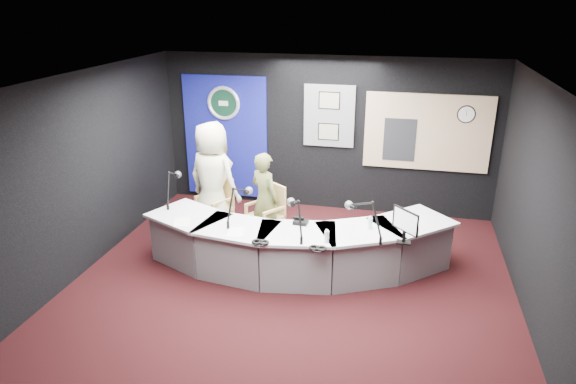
% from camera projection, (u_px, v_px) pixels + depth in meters
% --- Properties ---
extents(ground, '(6.00, 6.00, 0.00)m').
position_uv_depth(ground, '(289.00, 289.00, 7.00)').
color(ground, black).
rests_on(ground, ground).
extents(ceiling, '(6.00, 6.00, 0.02)m').
position_uv_depth(ceiling, '(289.00, 82.00, 6.00)').
color(ceiling, silver).
rests_on(ceiling, ground).
extents(wall_back, '(6.00, 0.02, 2.80)m').
position_uv_depth(wall_back, '(326.00, 135.00, 9.23)').
color(wall_back, black).
rests_on(wall_back, ground).
extents(wall_front, '(6.00, 0.02, 2.80)m').
position_uv_depth(wall_front, '(199.00, 336.00, 3.77)').
color(wall_front, black).
rests_on(wall_front, ground).
extents(wall_left, '(0.02, 6.00, 2.80)m').
position_uv_depth(wall_left, '(79.00, 176.00, 7.13)').
color(wall_left, black).
rests_on(wall_left, ground).
extents(wall_right, '(0.02, 6.00, 2.80)m').
position_uv_depth(wall_right, '(544.00, 214.00, 5.88)').
color(wall_right, black).
rests_on(wall_right, ground).
extents(broadcast_desk, '(4.50, 1.90, 0.75)m').
position_uv_depth(broadcast_desk, '(294.00, 246.00, 7.38)').
color(broadcast_desk, silver).
rests_on(broadcast_desk, ground).
extents(backdrop_panel, '(1.60, 0.05, 2.30)m').
position_uv_depth(backdrop_panel, '(226.00, 137.00, 9.65)').
color(backdrop_panel, navy).
rests_on(backdrop_panel, wall_back).
extents(agency_seal, '(0.63, 0.07, 0.63)m').
position_uv_depth(agency_seal, '(223.00, 103.00, 9.38)').
color(agency_seal, silver).
rests_on(agency_seal, backdrop_panel).
extents(seal_center, '(0.48, 0.01, 0.48)m').
position_uv_depth(seal_center, '(224.00, 103.00, 9.39)').
color(seal_center, black).
rests_on(seal_center, backdrop_panel).
extents(pinboard, '(0.90, 0.04, 1.10)m').
position_uv_depth(pinboard, '(329.00, 116.00, 9.07)').
color(pinboard, slate).
rests_on(pinboard, wall_back).
extents(framed_photo_upper, '(0.34, 0.02, 0.27)m').
position_uv_depth(framed_photo_upper, '(329.00, 101.00, 8.94)').
color(framed_photo_upper, gray).
rests_on(framed_photo_upper, pinboard).
extents(framed_photo_lower, '(0.34, 0.02, 0.27)m').
position_uv_depth(framed_photo_lower, '(328.00, 132.00, 9.14)').
color(framed_photo_lower, gray).
rests_on(framed_photo_lower, pinboard).
extents(booth_window_frame, '(2.12, 0.06, 1.32)m').
position_uv_depth(booth_window_frame, '(427.00, 132.00, 8.79)').
color(booth_window_frame, tan).
rests_on(booth_window_frame, wall_back).
extents(booth_glow, '(2.00, 0.02, 1.20)m').
position_uv_depth(booth_glow, '(427.00, 133.00, 8.78)').
color(booth_glow, '#D6B487').
rests_on(booth_glow, booth_window_frame).
extents(equipment_rack, '(0.55, 0.02, 0.75)m').
position_uv_depth(equipment_rack, '(399.00, 140.00, 8.91)').
color(equipment_rack, black).
rests_on(equipment_rack, booth_window_frame).
extents(wall_clock, '(0.28, 0.01, 0.28)m').
position_uv_depth(wall_clock, '(466.00, 114.00, 8.51)').
color(wall_clock, white).
rests_on(wall_clock, booth_window_frame).
extents(armchair_left, '(0.70, 0.70, 0.90)m').
position_uv_depth(armchair_left, '(214.00, 208.00, 8.51)').
color(armchair_left, tan).
rests_on(armchair_left, ground).
extents(armchair_right, '(0.76, 0.76, 0.97)m').
position_uv_depth(armchair_right, '(265.00, 215.00, 8.16)').
color(armchair_right, tan).
rests_on(armchair_right, ground).
extents(draped_jacket, '(0.48, 0.35, 0.70)m').
position_uv_depth(draped_jacket, '(210.00, 193.00, 8.67)').
color(draped_jacket, '#6C655B').
rests_on(draped_jacket, armchair_left).
extents(person_man, '(1.07, 0.86, 1.90)m').
position_uv_depth(person_man, '(213.00, 179.00, 8.33)').
color(person_man, beige).
rests_on(person_man, ground).
extents(person_woman, '(0.66, 0.60, 1.51)m').
position_uv_depth(person_woman, '(265.00, 199.00, 8.06)').
color(person_woman, brown).
rests_on(person_woman, ground).
extents(computer_monitor, '(0.31, 0.32, 0.28)m').
position_uv_depth(computer_monitor, '(405.00, 220.00, 6.52)').
color(computer_monitor, black).
rests_on(computer_monitor, broadcast_desk).
extents(desk_phone, '(0.21, 0.17, 0.05)m').
position_uv_depth(desk_phone, '(301.00, 222.00, 7.19)').
color(desk_phone, black).
rests_on(desk_phone, broadcast_desk).
extents(headphones_near, '(0.20, 0.20, 0.03)m').
position_uv_depth(headphones_near, '(318.00, 248.00, 6.46)').
color(headphones_near, black).
rests_on(headphones_near, broadcast_desk).
extents(headphones_far, '(0.21, 0.21, 0.03)m').
position_uv_depth(headphones_far, '(260.00, 242.00, 6.62)').
color(headphones_far, black).
rests_on(headphones_far, broadcast_desk).
extents(paper_stack, '(0.31, 0.37, 0.00)m').
position_uv_depth(paper_stack, '(182.00, 222.00, 7.25)').
color(paper_stack, white).
rests_on(paper_stack, broadcast_desk).
extents(notepad, '(0.26, 0.34, 0.00)m').
position_uv_depth(notepad, '(236.00, 232.00, 6.93)').
color(notepad, white).
rests_on(notepad, broadcast_desk).
extents(boom_mic_a, '(0.21, 0.73, 0.60)m').
position_uv_depth(boom_mic_a, '(172.00, 184.00, 7.85)').
color(boom_mic_a, black).
rests_on(boom_mic_a, broadcast_desk).
extents(boom_mic_b, '(0.24, 0.73, 0.60)m').
position_uv_depth(boom_mic_b, '(239.00, 201.00, 7.21)').
color(boom_mic_b, black).
rests_on(boom_mic_b, broadcast_desk).
extents(boom_mic_c, '(0.38, 0.68, 0.60)m').
position_uv_depth(boom_mic_c, '(296.00, 213.00, 6.78)').
color(boom_mic_c, black).
rests_on(boom_mic_c, broadcast_desk).
extents(boom_mic_d, '(0.59, 0.53, 0.60)m').
position_uv_depth(boom_mic_d, '(365.00, 215.00, 6.73)').
color(boom_mic_d, black).
rests_on(boom_mic_d, broadcast_desk).
extents(water_bottles, '(1.19, 0.61, 0.18)m').
position_uv_depth(water_bottles, '(372.00, 231.00, 6.75)').
color(water_bottles, silver).
rests_on(water_bottles, broadcast_desk).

